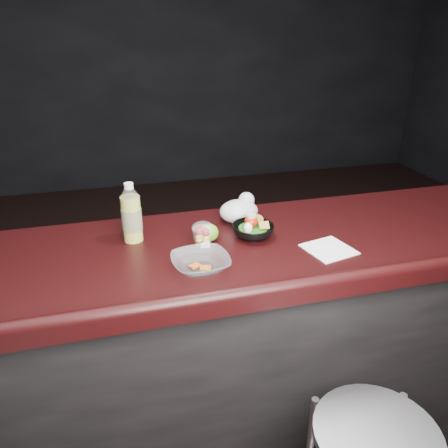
{
  "coord_description": "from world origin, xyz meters",
  "views": [
    {
      "loc": [
        -0.38,
        -1.1,
        1.78
      ],
      "look_at": [
        -0.0,
        0.32,
        1.1
      ],
      "focal_mm": 35.0,
      "sensor_mm": 36.0,
      "label": 1
    }
  ],
  "objects_px": {
    "lemonade_bottle": "(132,217)",
    "snack_bowl": "(253,230)",
    "fruit_cup": "(203,236)",
    "green_apple": "(209,233)",
    "takeout_bowl": "(201,263)"
  },
  "relations": [
    {
      "from": "lemonade_bottle",
      "to": "green_apple",
      "type": "bearing_deg",
      "value": -16.15
    },
    {
      "from": "fruit_cup",
      "to": "takeout_bowl",
      "type": "height_order",
      "value": "fruit_cup"
    },
    {
      "from": "takeout_bowl",
      "to": "lemonade_bottle",
      "type": "bearing_deg",
      "value": 125.8
    },
    {
      "from": "lemonade_bottle",
      "to": "green_apple",
      "type": "distance_m",
      "value": 0.3
    },
    {
      "from": "fruit_cup",
      "to": "green_apple",
      "type": "height_order",
      "value": "fruit_cup"
    },
    {
      "from": "takeout_bowl",
      "to": "fruit_cup",
      "type": "bearing_deg",
      "value": 74.25
    },
    {
      "from": "lemonade_bottle",
      "to": "takeout_bowl",
      "type": "relative_size",
      "value": 1.11
    },
    {
      "from": "lemonade_bottle",
      "to": "fruit_cup",
      "type": "bearing_deg",
      "value": -31.29
    },
    {
      "from": "green_apple",
      "to": "snack_bowl",
      "type": "bearing_deg",
      "value": -3.43
    },
    {
      "from": "lemonade_bottle",
      "to": "takeout_bowl",
      "type": "bearing_deg",
      "value": -54.2
    },
    {
      "from": "green_apple",
      "to": "snack_bowl",
      "type": "relative_size",
      "value": 0.36
    },
    {
      "from": "takeout_bowl",
      "to": "snack_bowl",
      "type": "bearing_deg",
      "value": 37.52
    },
    {
      "from": "fruit_cup",
      "to": "green_apple",
      "type": "xyz_separation_m",
      "value": [
        0.04,
        0.07,
        -0.02
      ]
    },
    {
      "from": "lemonade_bottle",
      "to": "snack_bowl",
      "type": "xyz_separation_m",
      "value": [
        0.45,
        -0.09,
        -0.07
      ]
    },
    {
      "from": "fruit_cup",
      "to": "snack_bowl",
      "type": "height_order",
      "value": "fruit_cup"
    }
  ]
}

